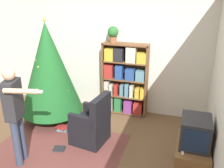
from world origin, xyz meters
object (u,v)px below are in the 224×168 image
object	(u,v)px
armchair	(92,126)
potted_plant	(113,33)
standing_person	(15,110)
bookshelf	(124,80)
christmas_tree	(49,68)
television	(195,132)

from	to	relation	value
armchair	potted_plant	size ratio (longest dim) A/B	2.80
standing_person	potted_plant	bearing A→B (deg)	144.49
bookshelf	potted_plant	bearing A→B (deg)	178.94
christmas_tree	potted_plant	world-z (taller)	christmas_tree
television	standing_person	xyz separation A→B (m)	(-2.56, -0.59, 0.26)
standing_person	potted_plant	distance (m)	2.40
armchair	standing_person	xyz separation A→B (m)	(-0.86, -0.84, 0.60)
bookshelf	television	distance (m)	2.08
bookshelf	christmas_tree	xyz separation A→B (m)	(-1.35, -0.71, 0.34)
bookshelf	television	bearing A→B (deg)	-46.03
christmas_tree	television	bearing A→B (deg)	-15.77
bookshelf	armchair	xyz separation A→B (m)	(-0.26, -1.25, -0.44)
bookshelf	potted_plant	distance (m)	1.00
armchair	bookshelf	bearing A→B (deg)	176.35
bookshelf	standing_person	size ratio (longest dim) A/B	0.99
television	standing_person	size ratio (longest dim) A/B	0.32
television	potted_plant	xyz separation A→B (m)	(-1.70, 1.50, 1.07)
bookshelf	television	size ratio (longest dim) A/B	3.14
christmas_tree	standing_person	distance (m)	1.41
christmas_tree	armchair	size ratio (longest dim) A/B	2.26
standing_person	bookshelf	bearing A→B (deg)	138.74
potted_plant	armchair	bearing A→B (deg)	-90.31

